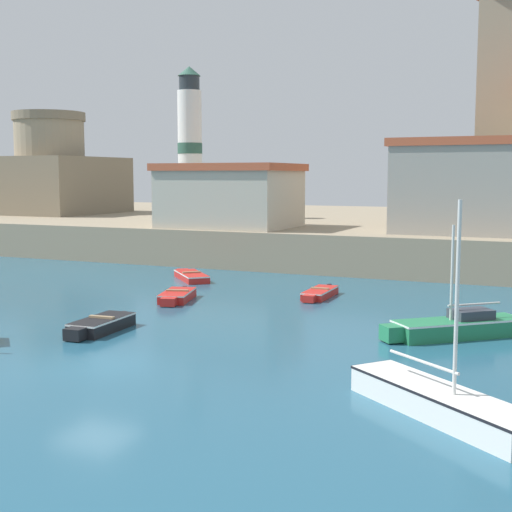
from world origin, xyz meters
name	(u,v)px	position (x,y,z in m)	size (l,w,h in m)	color
ground_plane	(95,364)	(0.00, 0.00, 0.00)	(200.00, 200.00, 0.00)	#235670
quay_seawall	(396,232)	(0.00, 42.45, 1.24)	(120.00, 40.00, 2.49)	gray
sailboat_green_0	(457,326)	(10.13, 8.81, 0.42)	(5.03, 4.63, 4.28)	#237A4C
sailboat_white_2	(445,403)	(11.24, -0.65, 0.41)	(5.79, 4.91, 5.53)	white
dinghy_red_3	(177,296)	(-3.58, 11.33, 0.25)	(2.05, 3.60, 0.53)	red
dinghy_red_4	(319,293)	(2.48, 15.10, 0.23)	(1.17, 3.77, 0.48)	red
dinghy_black_5	(100,324)	(-2.79, 4.09, 0.29)	(1.47, 3.86, 0.60)	black
dinghy_red_7	(191,276)	(-6.43, 17.81, 0.23)	(3.63, 3.76, 0.49)	red
fortress	(51,177)	(-32.00, 36.14, 5.95)	(11.27, 11.27, 9.54)	#796C57
lighthouse	(190,145)	(-16.00, 34.87, 8.64)	(2.09, 2.09, 12.68)	silver
harbor_shed_near_wharf	(230,195)	(-8.00, 26.34, 4.72)	(8.97, 7.24, 4.41)	#BCB29E
harbor_shed_mid_row	(469,186)	(8.00, 26.92, 5.45)	(9.42, 4.85, 5.87)	gray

